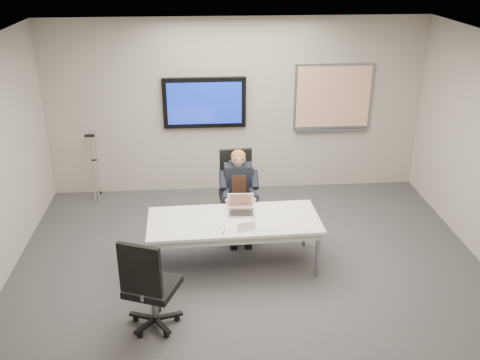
{
  "coord_description": "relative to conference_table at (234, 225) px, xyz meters",
  "views": [
    {
      "loc": [
        -0.56,
        -5.21,
        3.78
      ],
      "look_at": [
        -0.11,
        0.74,
        1.14
      ],
      "focal_mm": 40.0,
      "sensor_mm": 36.0,
      "label": 1
    }
  ],
  "objects": [
    {
      "name": "wall_back",
      "position": [
        0.19,
        2.37,
        0.82
      ],
      "size": [
        6.0,
        0.02,
        2.8
      ],
      "primitive_type": "cube",
      "color": "#AAA499",
      "rests_on": "ground"
    },
    {
      "name": "name_tent",
      "position": [
        0.14,
        -0.27,
        0.12
      ],
      "size": [
        0.23,
        0.14,
        0.09
      ],
      "primitive_type": null,
      "rotation": [
        0.0,
        0.0,
        0.36
      ],
      "color": "silver",
      "rests_on": "conference_table"
    },
    {
      "name": "office_chair_far",
      "position": [
        0.12,
        0.97,
        -0.22
      ],
      "size": [
        0.58,
        0.58,
        1.14
      ],
      "rotation": [
        0.0,
        0.0,
        0.07
      ],
      "color": "black",
      "rests_on": "ground"
    },
    {
      "name": "whiteboard",
      "position": [
        1.74,
        2.34,
        0.95
      ],
      "size": [
        1.25,
        0.08,
        1.1
      ],
      "color": "gray",
      "rests_on": "wall_back"
    },
    {
      "name": "ceiling",
      "position": [
        0.19,
        -0.63,
        2.22
      ],
      "size": [
        6.0,
        6.0,
        0.02
      ],
      "primitive_type": "cube",
      "color": "silver",
      "rests_on": "wall_back"
    },
    {
      "name": "tv_display",
      "position": [
        -0.31,
        2.31,
        0.92
      ],
      "size": [
        1.3,
        0.09,
        0.8
      ],
      "color": "black",
      "rests_on": "wall_back"
    },
    {
      "name": "floor",
      "position": [
        0.19,
        -0.63,
        -0.58
      ],
      "size": [
        6.0,
        6.0,
        0.02
      ],
      "primitive_type": "cube",
      "color": "#39393B",
      "rests_on": "ground"
    },
    {
      "name": "laptop",
      "position": [
        0.1,
        0.19,
        0.13
      ],
      "size": [
        0.34,
        0.32,
        0.23
      ],
      "rotation": [
        0.0,
        0.0,
        -0.05
      ],
      "color": "#B7B7BA",
      "rests_on": "conference_table"
    },
    {
      "name": "office_chair_near",
      "position": [
        -0.94,
        -1.17,
        -0.23
      ],
      "size": [
        0.69,
        0.69,
        1.13
      ],
      "rotation": [
        0.0,
        0.0,
        2.77
      ],
      "color": "black",
      "rests_on": "ground"
    },
    {
      "name": "pen",
      "position": [
        -0.14,
        -0.31,
        0.08
      ],
      "size": [
        0.03,
        0.12,
        0.01
      ],
      "primitive_type": "cylinder",
      "rotation": [
        0.0,
        1.57,
        1.41
      ],
      "color": "black",
      "rests_on": "conference_table"
    },
    {
      "name": "crutch",
      "position": [
        -2.06,
        2.14,
        0.0
      ],
      "size": [
        0.19,
        0.67,
        1.22
      ],
      "primitive_type": null,
      "rotation": [
        -0.26,
        0.0,
        0.05
      ],
      "color": "#A1A3A8",
      "rests_on": "ground"
    },
    {
      "name": "conference_table",
      "position": [
        0.0,
        0.0,
        0.0
      ],
      "size": [
        2.15,
        0.95,
        0.65
      ],
      "rotation": [
        0.0,
        0.0,
        0.03
      ],
      "color": "silver",
      "rests_on": "ground"
    },
    {
      "name": "seated_person",
      "position": [
        0.12,
        0.73,
        -0.08
      ],
      "size": [
        0.39,
        0.66,
        1.24
      ],
      "rotation": [
        0.0,
        0.0,
        0.02
      ],
      "color": "#1C202F",
      "rests_on": "office_chair_far"
    }
  ]
}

